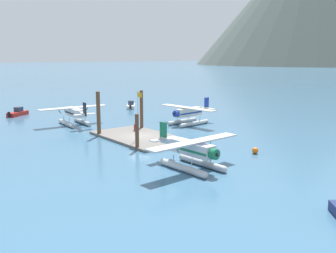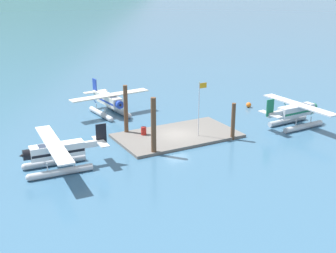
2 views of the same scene
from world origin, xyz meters
name	(u,v)px [view 2 (image 2 of 2)]	position (x,y,z in m)	size (l,w,h in m)	color
ground_plane	(177,137)	(0.00, 0.00, 0.00)	(1200.00, 1200.00, 0.00)	#38607F
dock_platform	(177,136)	(0.00, 0.00, 0.15)	(13.13, 7.45, 0.30)	#66605B
piling_near_left	(154,127)	(-4.56, -3.31, 2.91)	(0.52, 0.52, 5.82)	brown
piling_near_right	(233,122)	(4.84, -3.55, 2.03)	(0.43, 0.43, 4.05)	brown
piling_far_left	(126,110)	(-4.53, 3.46, 2.80)	(0.47, 0.47, 5.60)	brown
flagpole	(200,102)	(1.96, -1.41, 4.02)	(0.95, 0.10, 5.97)	silver
fuel_drum	(144,131)	(-3.27, 1.64, 0.74)	(0.62, 0.62, 0.88)	#AD1E19
mooring_buoy	(249,105)	(14.12, 5.44, 0.35)	(0.69, 0.69, 0.69)	orange
seaplane_cream_bow_left	(109,103)	(-3.37, 11.31, 1.58)	(10.48, 7.96, 3.84)	#B7BABF
seaplane_silver_stbd_aft	(296,113)	(13.95, -3.48, 1.58)	(7.98, 10.45, 3.84)	#B7BABF
seaplane_white_port_aft	(57,154)	(-13.93, -2.50, 1.58)	(7.97, 10.47, 3.84)	#B7BABF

